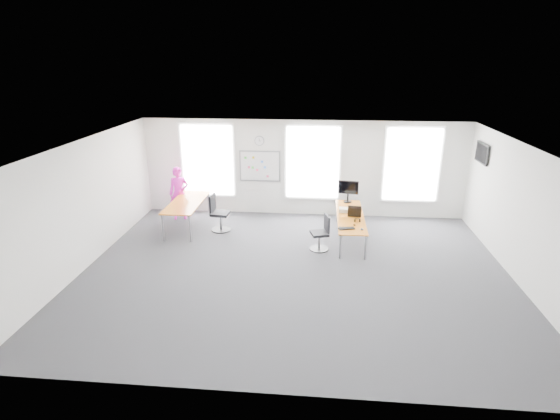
# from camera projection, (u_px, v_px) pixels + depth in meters

# --- Properties ---
(floor) EXTENTS (10.00, 10.00, 0.00)m
(floor) POSITION_uv_depth(u_px,v_px,m) (295.00, 271.00, 10.33)
(floor) COLOR #28292D
(floor) RESTS_ON ground
(ceiling) EXTENTS (10.00, 10.00, 0.00)m
(ceiling) POSITION_uv_depth(u_px,v_px,m) (296.00, 146.00, 9.33)
(ceiling) COLOR white
(ceiling) RESTS_ON ground
(wall_back) EXTENTS (10.00, 0.00, 10.00)m
(wall_back) POSITION_uv_depth(u_px,v_px,m) (303.00, 168.00, 13.59)
(wall_back) COLOR white
(wall_back) RESTS_ON ground
(wall_front) EXTENTS (10.00, 0.00, 10.00)m
(wall_front) POSITION_uv_depth(u_px,v_px,m) (279.00, 308.00, 6.08)
(wall_front) COLOR white
(wall_front) RESTS_ON ground
(wall_left) EXTENTS (0.00, 10.00, 10.00)m
(wall_left) POSITION_uv_depth(u_px,v_px,m) (83.00, 205.00, 10.26)
(wall_left) COLOR white
(wall_left) RESTS_ON ground
(wall_right) EXTENTS (0.00, 10.00, 10.00)m
(wall_right) POSITION_uv_depth(u_px,v_px,m) (527.00, 219.00, 9.40)
(wall_right) COLOR white
(wall_right) RESTS_ON ground
(window_left) EXTENTS (1.60, 0.06, 2.20)m
(window_left) POSITION_uv_depth(u_px,v_px,m) (208.00, 160.00, 13.75)
(window_left) COLOR silver
(window_left) RESTS_ON wall_back
(window_mid) EXTENTS (1.60, 0.06, 2.20)m
(window_mid) POSITION_uv_depth(u_px,v_px,m) (313.00, 163.00, 13.46)
(window_mid) COLOR silver
(window_mid) RESTS_ON wall_back
(window_right) EXTENTS (1.60, 0.06, 2.20)m
(window_right) POSITION_uv_depth(u_px,v_px,m) (412.00, 165.00, 13.21)
(window_right) COLOR silver
(window_right) RESTS_ON wall_back
(desk_right) EXTENTS (0.74, 2.76, 0.67)m
(desk_right) POSITION_uv_depth(u_px,v_px,m) (350.00, 217.00, 11.99)
(desk_right) COLOR #B65D20
(desk_right) RESTS_ON ground
(desk_left) EXTENTS (0.88, 2.21, 0.80)m
(desk_left) POSITION_uv_depth(u_px,v_px,m) (187.00, 204.00, 12.72)
(desk_left) COLOR #B65D20
(desk_left) RESTS_ON ground
(chair_right) EXTENTS (0.53, 0.52, 0.94)m
(chair_right) POSITION_uv_depth(u_px,v_px,m) (321.00, 235.00, 11.37)
(chair_right) COLOR black
(chair_right) RESTS_ON ground
(chair_left) EXTENTS (0.57, 0.57, 1.07)m
(chair_left) POSITION_uv_depth(u_px,v_px,m) (218.00, 215.00, 12.62)
(chair_left) COLOR black
(chair_left) RESTS_ON ground
(person) EXTENTS (0.68, 0.53, 1.64)m
(person) POSITION_uv_depth(u_px,v_px,m) (179.00, 193.00, 13.41)
(person) COLOR #DB1CBA
(person) RESTS_ON ground
(whiteboard) EXTENTS (1.20, 0.03, 0.90)m
(whiteboard) POSITION_uv_depth(u_px,v_px,m) (260.00, 166.00, 13.66)
(whiteboard) COLOR white
(whiteboard) RESTS_ON wall_back
(wall_clock) EXTENTS (0.30, 0.04, 0.30)m
(wall_clock) POSITION_uv_depth(u_px,v_px,m) (259.00, 141.00, 13.39)
(wall_clock) COLOR gray
(wall_clock) RESTS_ON wall_back
(tv) EXTENTS (0.06, 0.90, 0.55)m
(tv) POSITION_uv_depth(u_px,v_px,m) (482.00, 153.00, 11.95)
(tv) COLOR black
(tv) RESTS_ON wall_right
(keyboard) EXTENTS (0.44, 0.25, 0.02)m
(keyboard) POSITION_uv_depth(u_px,v_px,m) (346.00, 228.00, 11.06)
(keyboard) COLOR black
(keyboard) RESTS_ON desk_right
(mouse) EXTENTS (0.08, 0.12, 0.05)m
(mouse) POSITION_uv_depth(u_px,v_px,m) (362.00, 229.00, 10.97)
(mouse) COLOR black
(mouse) RESTS_ON desk_right
(lens_cap) EXTENTS (0.07, 0.07, 0.01)m
(lens_cap) POSITION_uv_depth(u_px,v_px,m) (354.00, 225.00, 11.30)
(lens_cap) COLOR black
(lens_cap) RESTS_ON desk_right
(headphones) EXTENTS (0.16, 0.09, 0.10)m
(headphones) POSITION_uv_depth(u_px,v_px,m) (357.00, 220.00, 11.51)
(headphones) COLOR black
(headphones) RESTS_ON desk_right
(laptop_sleeve) EXTENTS (0.37, 0.22, 0.29)m
(laptop_sleeve) POSITION_uv_depth(u_px,v_px,m) (355.00, 212.00, 11.84)
(laptop_sleeve) COLOR black
(laptop_sleeve) RESTS_ON desk_right
(paper_stack) EXTENTS (0.33, 0.25, 0.11)m
(paper_stack) POSITION_uv_depth(u_px,v_px,m) (344.00, 210.00, 12.25)
(paper_stack) COLOR beige
(paper_stack) RESTS_ON desk_right
(monitor) EXTENTS (0.60, 0.24, 0.66)m
(monitor) POSITION_uv_depth(u_px,v_px,m) (348.00, 189.00, 12.94)
(monitor) COLOR black
(monitor) RESTS_ON desk_right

